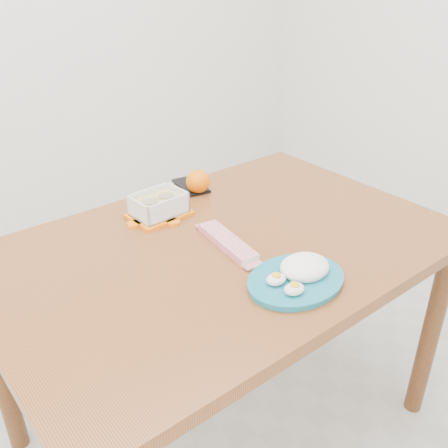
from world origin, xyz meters
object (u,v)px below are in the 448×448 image
food_container (159,205)px  orange_fruit (198,181)px  dining_table (224,269)px  smartphone (191,186)px  rice_plate (299,274)px

food_container → orange_fruit: size_ratio=2.43×
dining_table → smartphone: (0.11, 0.39, 0.09)m
dining_table → rice_plate: (0.05, -0.26, 0.11)m
food_container → rice_plate: size_ratio=0.68×
orange_fruit → rice_plate: 0.60m
dining_table → food_container: bearing=102.3°
orange_fruit → rice_plate: size_ratio=0.28×
dining_table → orange_fruit: orange_fruit is taller
rice_plate → smartphone: rice_plate is taller
orange_fruit → smartphone: bearing=90.1°
food_container → rice_plate: food_container is taller
dining_table → food_container: food_container is taller
food_container → rice_plate: 0.53m
orange_fruit → smartphone: (-0.00, 0.05, -0.04)m
food_container → smartphone: 0.24m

